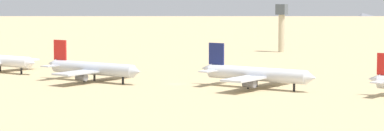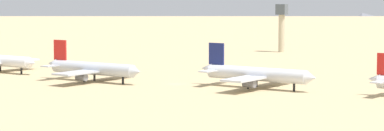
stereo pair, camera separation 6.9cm
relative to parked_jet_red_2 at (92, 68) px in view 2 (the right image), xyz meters
name	(u,v)px [view 2 (the right image)]	position (x,y,z in m)	size (l,w,h in m)	color
ground	(176,84)	(30.14, 7.01, -4.70)	(4000.00, 4000.00, 0.00)	tan
parked_jet_red_2	(92,68)	(0.00, 0.00, 0.00)	(43.39, 36.79, 14.33)	silver
parked_jet_navy_3	(256,74)	(59.28, 8.64, 0.05)	(43.85, 37.22, 14.49)	silver
control_tower	(282,23)	(11.52, 158.83, 10.53)	(5.20, 5.20, 25.23)	#C6B793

